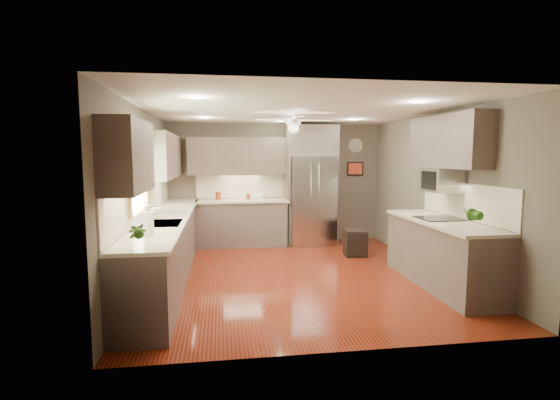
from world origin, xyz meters
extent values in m
plane|color=#54110B|center=(0.00, 0.00, 0.00)|extent=(5.00, 5.00, 0.00)
plane|color=white|center=(0.00, 0.00, 2.50)|extent=(5.00, 5.00, 0.00)
plane|color=brown|center=(0.00, 2.50, 1.25)|extent=(4.50, 0.00, 4.50)
plane|color=brown|center=(0.00, -2.50, 1.25)|extent=(4.50, 0.00, 4.50)
plane|color=brown|center=(-2.25, 0.00, 1.25)|extent=(0.00, 5.00, 5.00)
plane|color=brown|center=(2.25, 0.00, 1.25)|extent=(0.00, 5.00, 5.00)
cylinder|color=maroon|center=(-1.20, 2.26, 1.02)|extent=(0.13, 0.13, 0.17)
cylinder|color=maroon|center=(-0.59, 2.23, 1.00)|extent=(0.11, 0.11, 0.13)
imported|color=white|center=(-2.07, -0.07, 1.05)|extent=(0.12, 0.13, 0.21)
imported|color=#2E601B|center=(-1.95, -2.02, 1.10)|extent=(0.19, 0.15, 0.33)
imported|color=#2E601B|center=(1.90, -1.45, 1.12)|extent=(0.22, 0.19, 0.35)
imported|color=#BFA88F|center=(-0.38, 2.18, 0.97)|extent=(0.23, 0.23, 0.05)
cube|color=brown|center=(-1.95, 0.15, 0.45)|extent=(0.60, 4.70, 0.90)
cube|color=beige|center=(-1.94, 0.15, 0.92)|extent=(0.65, 4.70, 0.04)
cube|color=beige|center=(-2.24, 0.15, 1.20)|extent=(0.02, 4.70, 0.50)
cube|color=brown|center=(-0.72, 2.20, 0.45)|extent=(1.85, 0.60, 0.90)
cube|color=beige|center=(-0.72, 2.19, 0.92)|extent=(1.85, 0.65, 0.04)
cube|color=beige|center=(-0.72, 2.49, 1.20)|extent=(1.85, 0.02, 0.50)
cube|color=brown|center=(-2.08, -1.60, 1.83)|extent=(0.33, 1.20, 0.75)
cube|color=brown|center=(-2.08, 1.30, 1.83)|extent=(0.33, 2.40, 0.75)
cube|color=brown|center=(-0.72, 2.33, 1.83)|extent=(2.15, 0.33, 0.75)
cube|color=brown|center=(2.08, -0.55, 2.03)|extent=(0.33, 1.70, 0.75)
cube|color=#BFF2B2|center=(-2.23, -0.50, 1.55)|extent=(0.01, 1.00, 0.80)
cube|color=brown|center=(-2.21, -0.50, 1.98)|extent=(0.05, 1.12, 0.06)
cube|color=brown|center=(-2.21, -0.50, 1.12)|extent=(0.05, 1.12, 0.06)
cube|color=brown|center=(-2.21, -1.03, 1.55)|extent=(0.05, 0.06, 0.80)
cube|color=brown|center=(-2.21, 0.03, 1.55)|extent=(0.05, 0.06, 0.80)
cube|color=silver|center=(-1.93, -0.50, 0.93)|extent=(0.50, 0.70, 0.03)
cube|color=#262626|center=(-1.93, -0.50, 0.89)|extent=(0.44, 0.62, 0.05)
cylinder|color=silver|center=(-2.13, -0.50, 1.05)|extent=(0.02, 0.02, 0.24)
cylinder|color=silver|center=(-2.07, -0.50, 1.17)|extent=(0.16, 0.02, 0.02)
cube|color=silver|center=(0.70, 2.14, 0.91)|extent=(0.92, 0.72, 1.82)
cube|color=black|center=(0.70, 1.80, 0.66)|extent=(0.88, 0.02, 0.02)
cube|color=black|center=(0.70, 1.79, 1.25)|extent=(0.01, 0.02, 1.00)
cylinder|color=silver|center=(0.62, 1.76, 1.25)|extent=(0.02, 0.02, 0.90)
cylinder|color=silver|center=(0.78, 1.76, 1.25)|extent=(0.02, 0.02, 0.90)
cube|color=brown|center=(0.70, 2.20, 2.14)|extent=(1.04, 0.60, 0.63)
cube|color=brown|center=(0.20, 2.20, 0.91)|extent=(0.06, 0.60, 1.82)
cube|color=brown|center=(1.20, 2.20, 0.91)|extent=(0.06, 0.60, 1.82)
cube|color=brown|center=(1.93, -0.80, 0.45)|extent=(0.65, 2.20, 0.90)
cube|color=beige|center=(1.91, -0.80, 0.92)|extent=(0.70, 2.20, 0.04)
cube|color=beige|center=(2.24, -0.80, 1.20)|extent=(0.02, 2.20, 0.50)
cube|color=black|center=(1.91, -0.70, 0.94)|extent=(0.56, 0.52, 0.01)
cube|color=silver|center=(2.03, -0.55, 1.48)|extent=(0.42, 0.55, 0.34)
cube|color=black|center=(1.82, -0.55, 1.48)|extent=(0.02, 0.40, 0.26)
cylinder|color=white|center=(0.00, 0.30, 2.46)|extent=(0.03, 0.03, 0.08)
cylinder|color=white|center=(0.00, 0.30, 2.36)|extent=(0.22, 0.22, 0.10)
sphere|color=white|center=(0.00, 0.30, 2.26)|extent=(0.16, 0.16, 0.16)
cube|color=white|center=(0.35, 0.30, 2.38)|extent=(0.48, 0.11, 0.01)
cube|color=white|center=(0.00, 0.65, 2.38)|extent=(0.11, 0.48, 0.01)
cube|color=white|center=(-0.35, 0.30, 2.38)|extent=(0.48, 0.11, 0.01)
cube|color=white|center=(0.00, -0.05, 2.38)|extent=(0.11, 0.48, 0.01)
cylinder|color=white|center=(-1.40, 1.30, 2.49)|extent=(0.14, 0.14, 0.01)
cylinder|color=white|center=(1.30, 1.30, 2.49)|extent=(0.14, 0.14, 0.01)
cylinder|color=white|center=(-1.40, -1.20, 2.49)|extent=(0.14, 0.14, 0.01)
cylinder|color=white|center=(1.30, -1.20, 2.49)|extent=(0.14, 0.14, 0.01)
cylinder|color=white|center=(0.00, 1.80, 2.49)|extent=(0.14, 0.14, 0.01)
cylinder|color=white|center=(1.75, 2.48, 2.05)|extent=(0.30, 0.03, 0.30)
cylinder|color=silver|center=(1.75, 2.47, 2.05)|extent=(0.29, 0.00, 0.29)
cube|color=black|center=(1.75, 2.48, 1.55)|extent=(0.36, 0.03, 0.30)
cube|color=#C73F27|center=(1.75, 2.46, 1.55)|extent=(0.30, 0.01, 0.24)
cube|color=black|center=(1.29, 1.04, 0.23)|extent=(0.42, 0.42, 0.43)
cube|color=black|center=(1.29, 1.04, 0.46)|extent=(0.40, 0.40, 0.03)
cylinder|color=white|center=(-1.94, -1.39, 1.08)|extent=(0.12, 0.12, 0.27)
cylinder|color=silver|center=(-1.94, -1.39, 1.09)|extent=(0.02, 0.02, 0.29)
camera|label=1|loc=(-1.13, -6.00, 1.83)|focal=26.00mm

